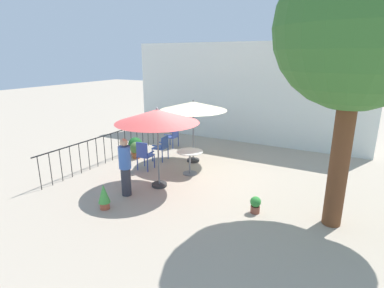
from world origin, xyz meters
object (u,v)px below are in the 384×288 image
patio_chair_1 (173,135)px  potted_plant_3 (104,196)px  patio_umbrella_1 (193,106)px  potted_plant_2 (255,204)px  shade_tree (362,27)px  patio_chair_2 (144,154)px  patio_chair_0 (162,146)px  potted_plant_0 (136,149)px  patio_umbrella_0 (157,117)px  cafe_table_0 (190,158)px  standing_person (125,167)px  potted_plant_1 (135,145)px

patio_chair_1 → potted_plant_3: patio_chair_1 is taller
patio_umbrella_1 → potted_plant_2: patio_umbrella_1 is taller
shade_tree → patio_chair_2: (-5.82, 0.65, -3.62)m
patio_chair_0 → potted_plant_0: size_ratio=1.45×
patio_umbrella_0 → patio_chair_1: bearing=116.3°
patio_umbrella_1 → cafe_table_0: patio_umbrella_1 is taller
shade_tree → potted_plant_2: shade_tree is taller
patio_umbrella_1 → patio_chair_2: patio_umbrella_1 is taller
patio_chair_1 → standing_person: size_ratio=0.57×
cafe_table_0 → patio_chair_0: patio_chair_0 is taller
patio_umbrella_0 → potted_plant_0: (-2.19, 1.68, -1.71)m
potted_plant_2 → potted_plant_3: (-3.33, -1.60, 0.12)m
patio_umbrella_0 → potted_plant_3: size_ratio=3.60×
patio_umbrella_0 → patio_umbrella_1: size_ratio=1.00×
cafe_table_0 → potted_plant_2: (2.62, -1.45, -0.31)m
potted_plant_0 → standing_person: bearing=-56.0°
potted_plant_1 → shade_tree: bearing=-14.3°
standing_person → shade_tree: bearing=12.3°
patio_umbrella_1 → potted_plant_3: patio_umbrella_1 is taller
patio_chair_0 → potted_plant_1: patio_chair_0 is taller
cafe_table_0 → standing_person: 2.32m
patio_umbrella_1 → patio_chair_1: patio_umbrella_1 is taller
shade_tree → potted_plant_1: (-7.15, 1.82, -3.82)m
patio_umbrella_0 → standing_person: bearing=-116.3°
potted_plant_0 → patio_umbrella_1: bearing=19.2°
shade_tree → patio_chair_0: size_ratio=6.43×
patio_umbrella_1 → patio_chair_0: patio_umbrella_1 is taller
shade_tree → standing_person: bearing=-167.7°
potted_plant_2 → patio_chair_1: bearing=141.6°
patio_chair_1 → patio_chair_2: patio_chair_2 is taller
patio_chair_0 → potted_plant_2: patio_chair_0 is taller
patio_chair_2 → standing_person: (0.73, -1.76, 0.26)m
patio_umbrella_1 → potted_plant_0: bearing=-160.8°
potted_plant_2 → standing_person: bearing=-167.9°
patio_chair_0 → potted_plant_1: bearing=176.4°
patio_chair_2 → potted_plant_3: size_ratio=1.50×
patio_chair_2 → potted_plant_1: (-1.33, 1.17, -0.20)m
patio_umbrella_1 → cafe_table_0: bearing=-66.5°
patio_umbrella_0 → potted_plant_3: (-0.41, -1.78, -1.71)m
patio_umbrella_0 → patio_chair_1: (-1.73, 3.50, -1.53)m
shade_tree → patio_chair_2: bearing=173.6°
potted_plant_0 → potted_plant_3: (1.78, -3.46, -0.00)m
shade_tree → patio_chair_0: shade_tree is taller
potted_plant_1 → potted_plant_3: potted_plant_1 is taller
patio_umbrella_1 → shade_tree: bearing=-24.3°
shade_tree → patio_umbrella_0: shade_tree is taller
potted_plant_0 → patio_umbrella_0: bearing=-37.5°
potted_plant_0 → cafe_table_0: bearing=-9.3°
potted_plant_3 → shade_tree: bearing=21.5°
patio_chair_1 → potted_plant_0: size_ratio=1.47×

